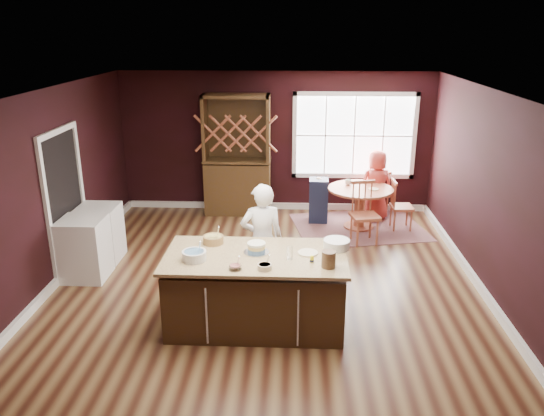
{
  "coord_description": "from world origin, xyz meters",
  "views": [
    {
      "loc": [
        0.38,
        -6.62,
        3.49
      ],
      "look_at": [
        0.06,
        0.46,
        1.05
      ],
      "focal_mm": 35.0,
      "sensor_mm": 36.0,
      "label": 1
    }
  ],
  "objects_px": {
    "kitchen_island": "(256,291)",
    "chair_north": "(377,193)",
    "baker": "(262,240)",
    "washer": "(84,249)",
    "seated_woman": "(376,185)",
    "chair_east": "(402,205)",
    "dining_table": "(360,200)",
    "dryer": "(100,233)",
    "high_chair": "(318,200)",
    "layer_cake": "(256,248)",
    "chair_south": "(365,213)",
    "hutch": "(237,155)",
    "toddler": "(318,179)"
  },
  "relations": [
    {
      "from": "baker",
      "to": "toddler",
      "type": "bearing_deg",
      "value": -117.4
    },
    {
      "from": "chair_east",
      "to": "hutch",
      "type": "xyz_separation_m",
      "value": [
        -3.03,
        0.77,
        0.69
      ]
    },
    {
      "from": "kitchen_island",
      "to": "seated_woman",
      "type": "distance_m",
      "value": 4.34
    },
    {
      "from": "chair_east",
      "to": "dryer",
      "type": "bearing_deg",
      "value": 104.25
    },
    {
      "from": "baker",
      "to": "washer",
      "type": "relative_size",
      "value": 1.75
    },
    {
      "from": "dryer",
      "to": "high_chair",
      "type": "bearing_deg",
      "value": 28.18
    },
    {
      "from": "baker",
      "to": "high_chair",
      "type": "distance_m",
      "value": 3.03
    },
    {
      "from": "kitchen_island",
      "to": "baker",
      "type": "relative_size",
      "value": 1.37
    },
    {
      "from": "layer_cake",
      "to": "seated_woman",
      "type": "distance_m",
      "value": 4.28
    },
    {
      "from": "dining_table",
      "to": "chair_north",
      "type": "xyz_separation_m",
      "value": [
        0.41,
        0.71,
        -0.08
      ]
    },
    {
      "from": "layer_cake",
      "to": "chair_east",
      "type": "distance_m",
      "value": 4.06
    },
    {
      "from": "baker",
      "to": "washer",
      "type": "height_order",
      "value": "baker"
    },
    {
      "from": "baker",
      "to": "hutch",
      "type": "bearing_deg",
      "value": -89.72
    },
    {
      "from": "layer_cake",
      "to": "dryer",
      "type": "xyz_separation_m",
      "value": [
        -2.57,
        1.73,
        -0.54
      ]
    },
    {
      "from": "baker",
      "to": "seated_woman",
      "type": "distance_m",
      "value": 3.65
    },
    {
      "from": "kitchen_island",
      "to": "chair_north",
      "type": "height_order",
      "value": "kitchen_island"
    },
    {
      "from": "kitchen_island",
      "to": "chair_north",
      "type": "relative_size",
      "value": 2.4
    },
    {
      "from": "chair_east",
      "to": "washer",
      "type": "distance_m",
      "value": 5.39
    },
    {
      "from": "kitchen_island",
      "to": "layer_cake",
      "type": "xyz_separation_m",
      "value": [
        0.01,
        0.07,
        0.54
      ]
    },
    {
      "from": "chair_east",
      "to": "seated_woman",
      "type": "height_order",
      "value": "seated_woman"
    },
    {
      "from": "seated_woman",
      "to": "toddler",
      "type": "height_order",
      "value": "seated_woman"
    },
    {
      "from": "baker",
      "to": "seated_woman",
      "type": "bearing_deg",
      "value": -133.59
    },
    {
      "from": "dryer",
      "to": "seated_woman",
      "type": "bearing_deg",
      "value": 24.33
    },
    {
      "from": "toddler",
      "to": "washer",
      "type": "distance_m",
      "value": 4.31
    },
    {
      "from": "chair_south",
      "to": "chair_north",
      "type": "height_order",
      "value": "chair_south"
    },
    {
      "from": "hutch",
      "to": "chair_north",
      "type": "bearing_deg",
      "value": -0.34
    },
    {
      "from": "layer_cake",
      "to": "washer",
      "type": "height_order",
      "value": "layer_cake"
    },
    {
      "from": "dining_table",
      "to": "layer_cake",
      "type": "relative_size",
      "value": 3.78
    },
    {
      "from": "hutch",
      "to": "washer",
      "type": "relative_size",
      "value": 2.56
    },
    {
      "from": "washer",
      "to": "toddler",
      "type": "bearing_deg",
      "value": 36.62
    },
    {
      "from": "chair_north",
      "to": "seated_woman",
      "type": "height_order",
      "value": "seated_woman"
    },
    {
      "from": "dryer",
      "to": "chair_north",
      "type": "bearing_deg",
      "value": 26.36
    },
    {
      "from": "dining_table",
      "to": "high_chair",
      "type": "distance_m",
      "value": 0.79
    },
    {
      "from": "dining_table",
      "to": "hutch",
      "type": "xyz_separation_m",
      "value": [
        -2.28,
        0.73,
        0.62
      ]
    },
    {
      "from": "chair_east",
      "to": "dryer",
      "type": "relative_size",
      "value": 1.06
    },
    {
      "from": "chair_east",
      "to": "seated_woman",
      "type": "bearing_deg",
      "value": 34.28
    },
    {
      "from": "chair_east",
      "to": "chair_north",
      "type": "height_order",
      "value": "chair_east"
    },
    {
      "from": "layer_cake",
      "to": "hutch",
      "type": "xyz_separation_m",
      "value": [
        -0.66,
        4.03,
        0.17
      ]
    },
    {
      "from": "layer_cake",
      "to": "chair_south",
      "type": "relative_size",
      "value": 0.29
    },
    {
      "from": "layer_cake",
      "to": "baker",
      "type": "bearing_deg",
      "value": 88.37
    },
    {
      "from": "dryer",
      "to": "kitchen_island",
      "type": "bearing_deg",
      "value": -35.12
    },
    {
      "from": "toddler",
      "to": "dryer",
      "type": "relative_size",
      "value": 0.3
    },
    {
      "from": "dining_table",
      "to": "layer_cake",
      "type": "height_order",
      "value": "layer_cake"
    },
    {
      "from": "seated_woman",
      "to": "dryer",
      "type": "relative_size",
      "value": 1.52
    },
    {
      "from": "chair_north",
      "to": "chair_east",
      "type": "bearing_deg",
      "value": 90.22
    },
    {
      "from": "high_chair",
      "to": "dryer",
      "type": "height_order",
      "value": "dryer"
    },
    {
      "from": "dining_table",
      "to": "dryer",
      "type": "distance_m",
      "value": 4.48
    },
    {
      "from": "chair_north",
      "to": "hutch",
      "type": "xyz_separation_m",
      "value": [
        -2.7,
        0.02,
        0.7
      ]
    },
    {
      "from": "baker",
      "to": "chair_north",
      "type": "xyz_separation_m",
      "value": [
        2.02,
        3.31,
        -0.34
      ]
    },
    {
      "from": "chair_south",
      "to": "high_chair",
      "type": "height_order",
      "value": "chair_south"
    }
  ]
}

